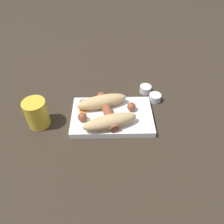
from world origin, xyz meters
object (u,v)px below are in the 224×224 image
object	(u,v)px
sausage	(107,112)
drink_glass	(37,113)
food_tray	(112,116)
condiment_cup_near	(155,98)
bread_roll	(106,111)
condiment_cup_far	(145,89)

from	to	relation	value
sausage	drink_glass	distance (m)	0.23
food_tray	sausage	size ratio (longest dim) A/B	1.41
sausage	condiment_cup_near	world-z (taller)	sausage
bread_roll	drink_glass	xyz separation A→B (m)	(0.23, 0.01, 0.00)
food_tray	sausage	bearing A→B (deg)	13.21
food_tray	condiment_cup_near	bearing A→B (deg)	-150.46
food_tray	drink_glass	size ratio (longest dim) A/B	2.88
bread_roll	drink_glass	world-z (taller)	drink_glass
sausage	drink_glass	size ratio (longest dim) A/B	2.04
condiment_cup_far	bread_roll	bearing A→B (deg)	44.33
food_tray	sausage	world-z (taller)	sausage
food_tray	condiment_cup_near	world-z (taller)	condiment_cup_near
bread_roll	condiment_cup_near	size ratio (longest dim) A/B	4.73
food_tray	drink_glass	xyz separation A→B (m)	(0.25, 0.02, 0.04)
food_tray	bread_roll	bearing A→B (deg)	20.96
food_tray	sausage	distance (m)	0.03
food_tray	condiment_cup_near	size ratio (longest dim) A/B	6.18
food_tray	drink_glass	distance (m)	0.25
food_tray	condiment_cup_near	xyz separation A→B (m)	(-0.17, -0.09, 0.00)
condiment_cup_far	drink_glass	xyz separation A→B (m)	(0.38, 0.16, 0.04)
sausage	condiment_cup_near	size ratio (longest dim) A/B	4.38
bread_roll	condiment_cup_far	distance (m)	0.22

